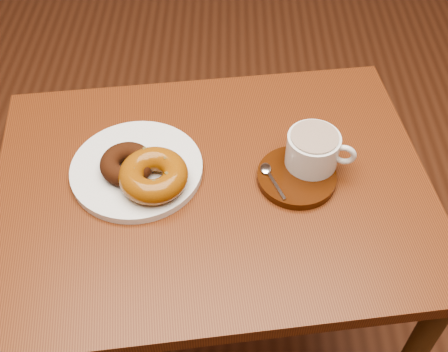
{
  "coord_description": "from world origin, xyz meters",
  "views": [
    {
      "loc": [
        0.02,
        -0.52,
        1.53
      ],
      "look_at": [
        0.01,
        0.15,
        0.77
      ],
      "focal_mm": 45.0,
      "sensor_mm": 36.0,
      "label": 1
    }
  ],
  "objects_px": {
    "cafe_table": "(214,222)",
    "saucer": "(297,177)",
    "coffee_cup": "(314,150)",
    "donut_plate": "(137,169)"
  },
  "relations": [
    {
      "from": "cafe_table",
      "to": "donut_plate",
      "type": "height_order",
      "value": "donut_plate"
    },
    {
      "from": "cafe_table",
      "to": "saucer",
      "type": "distance_m",
      "value": 0.2
    },
    {
      "from": "coffee_cup",
      "to": "cafe_table",
      "type": "bearing_deg",
      "value": -152.89
    },
    {
      "from": "cafe_table",
      "to": "donut_plate",
      "type": "xyz_separation_m",
      "value": [
        -0.14,
        0.03,
        0.13
      ]
    },
    {
      "from": "cafe_table",
      "to": "saucer",
      "type": "xyz_separation_m",
      "value": [
        0.15,
        0.01,
        0.13
      ]
    },
    {
      "from": "donut_plate",
      "to": "coffee_cup",
      "type": "bearing_deg",
      "value": 2.21
    },
    {
      "from": "saucer",
      "to": "coffee_cup",
      "type": "xyz_separation_m",
      "value": [
        0.03,
        0.03,
        0.04
      ]
    },
    {
      "from": "saucer",
      "to": "coffee_cup",
      "type": "relative_size",
      "value": 1.15
    },
    {
      "from": "coffee_cup",
      "to": "saucer",
      "type": "bearing_deg",
      "value": -119.18
    },
    {
      "from": "saucer",
      "to": "coffee_cup",
      "type": "height_order",
      "value": "coffee_cup"
    }
  ]
}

